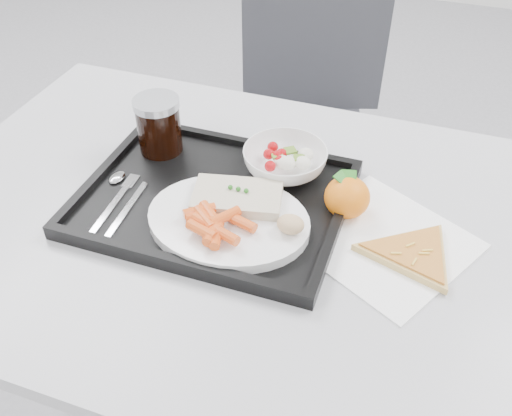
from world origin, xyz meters
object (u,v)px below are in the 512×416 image
Objects in this scene: table at (253,247)px; tangerine at (347,197)px; tray at (214,200)px; cola_glass at (159,124)px; pizza_slice at (413,254)px; chair at (302,104)px; dinner_plate at (228,221)px; salad_bowl at (285,161)px.

table is 13.11× the size of tangerine.
tray is 0.19m from cola_glass.
chair is at bearing 116.95° from pizza_slice.
tray is 2.04× the size of pizza_slice.
table is at bearing 58.53° from dinner_plate.
tray is (0.04, -0.73, 0.22)m from chair.
tray is 0.35m from pizza_slice.
table is 0.17m from salad_bowl.
tray is at bearing -130.27° from salad_bowl.
tray is at bearing -166.92° from tangerine.
cola_glass is (-0.24, -0.01, 0.03)m from salad_bowl.
table is 0.29m from cola_glass.
cola_glass is 1.18× the size of tangerine.
cola_glass reaches higher than dinner_plate.
cola_glass is at bearing 141.63° from dinner_plate.
cola_glass reaches higher than table.
tray is at bearing -87.02° from chair.
salad_bowl is at bearing 49.73° from tray.
table is 0.19m from tangerine.
salad_bowl reaches higher than pizza_slice.
salad_bowl is 0.14m from tangerine.
salad_bowl is 1.66× the size of tangerine.
tangerine reaches higher than salad_bowl.
pizza_slice is (0.50, -0.12, -0.06)m from cola_glass.
tray is at bearing 130.68° from dinner_plate.
tangerine is at bearing 149.57° from pizza_slice.
cola_glass is at bearing 152.91° from table.
salad_bowl is 0.25m from cola_glass.
cola_glass is (-0.15, 0.10, 0.06)m from tray.
pizza_slice is at bearing -13.80° from cola_glass.
cola_glass is at bearing -100.14° from chair.
dinner_plate is at bearing -49.32° from tray.
dinner_plate is (0.05, -0.06, 0.02)m from tray.
pizza_slice is at bearing -1.19° from table.
tray is at bearing 176.55° from pizza_slice.
tangerine reaches higher than table.
chair is 0.77m from tray.
chair reaches higher than dinner_plate.
dinner_plate reaches higher than table.
chair is 0.70m from cola_glass.
cola_glass is (-0.11, -0.63, 0.28)m from chair.
pizza_slice is at bearing -27.70° from salad_bowl.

